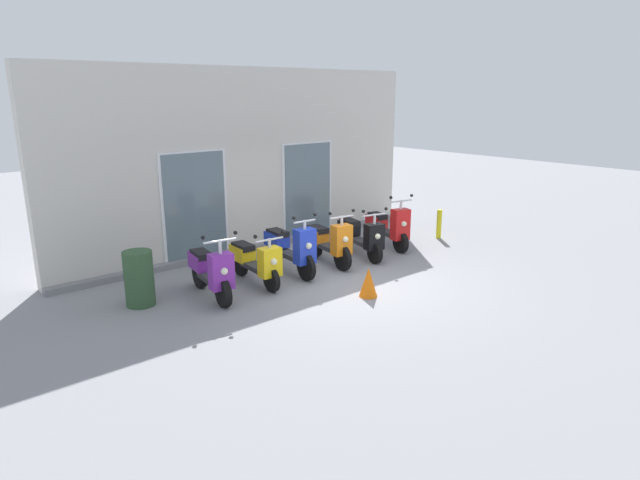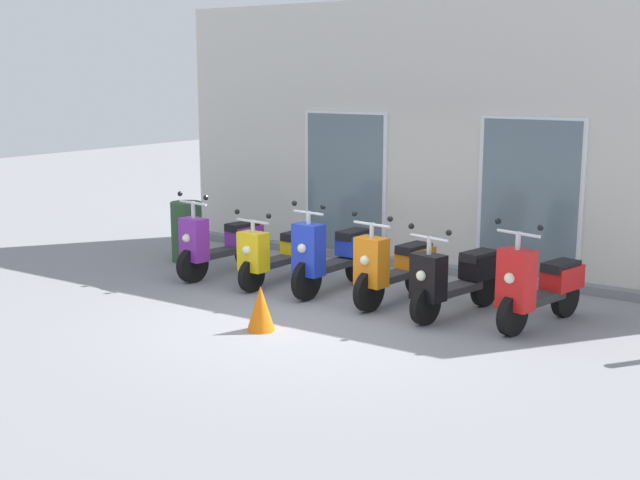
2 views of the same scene
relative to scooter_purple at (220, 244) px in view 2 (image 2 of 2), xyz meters
The scene contains 10 objects.
ground_plane 2.54m from the scooter_purple, 21.41° to the right, with size 40.00×40.00×0.00m, color gray.
storefront_facade 3.50m from the scooter_purple, 43.28° to the left, with size 9.04×0.50×3.95m.
scooter_purple is the anchor object (origin of this frame).
scooter_yellow 0.97m from the scooter_purple, ahead, with size 0.62×1.57×1.09m.
scooter_blue 1.83m from the scooter_purple, ahead, with size 0.54×1.67×1.27m.
scooter_orange 2.78m from the scooter_purple, ahead, with size 0.62×1.56×1.21m.
scooter_black 3.65m from the scooter_purple, ahead, with size 0.73×1.59×1.15m.
scooter_red 4.64m from the scooter_purple, ahead, with size 0.73×1.54×1.29m.
traffic_cone 2.72m from the scooter_purple, 39.87° to the right, with size 0.32×0.32×0.52m, color orange.
trash_bin 1.17m from the scooter_purple, 156.97° to the left, with size 0.48×0.48×0.93m, color #2D4C2D.
Camera 2 is at (5.30, -7.90, 2.84)m, focal length 46.19 mm.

